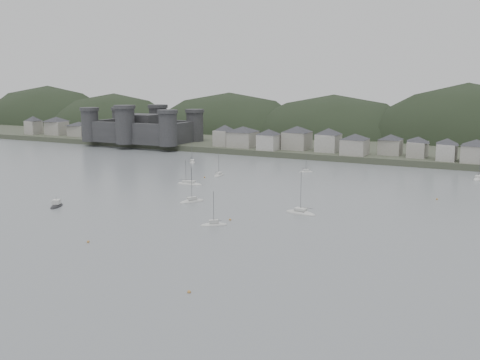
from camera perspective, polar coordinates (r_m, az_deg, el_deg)
The scene contains 8 objects.
ground at distance 130.39m, azimuth -15.51°, elevation -7.79°, with size 900.00×900.00×0.00m, color slate.
far_shore_land at distance 396.31m, azimuth 14.85°, elevation 4.35°, with size 900.00×250.00×3.00m, color #383D2D.
forested_ridge at distance 371.92m, azimuth 14.62°, elevation 2.02°, with size 851.55×103.94×102.57m.
castle at distance 340.49m, azimuth -9.89°, elevation 5.24°, with size 66.00×43.00×20.00m.
waterfront_town at distance 277.37m, azimuth 20.02°, elevation 3.20°, with size 451.48×28.46×12.92m.
moored_fleet at distance 177.25m, azimuth 0.95°, elevation -2.60°, with size 251.05×176.59×13.75m.
motor_launch_far at distance 185.58m, azimuth -18.12°, elevation -2.50°, with size 5.59×8.08×3.83m.
mooring_buoys at distance 162.66m, azimuth -1.60°, elevation -3.79°, with size 161.28×109.55×0.70m.
Camera 1 is at (85.64, -90.08, 39.40)m, focal length 42.03 mm.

